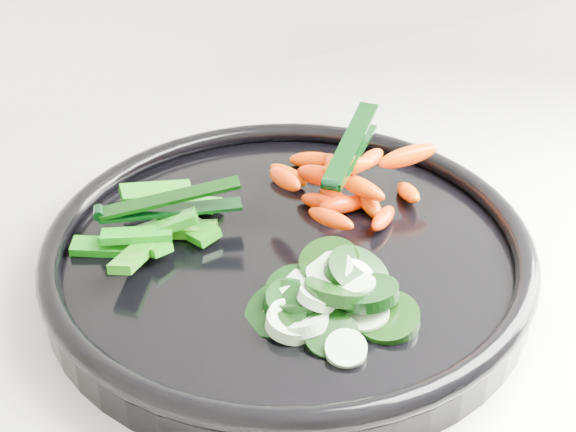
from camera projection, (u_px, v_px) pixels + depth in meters
veggie_tray at (288, 253)px, 0.62m from camera, size 0.48×0.48×0.04m
cucumber_pile at (324, 301)px, 0.55m from camera, size 0.12×0.12×0.04m
carrot_pile at (345, 181)px, 0.66m from camera, size 0.14×0.15×0.05m
pepper_pile at (161, 228)px, 0.62m from camera, size 0.13×0.11×0.03m
tong_carrot at (350, 151)px, 0.64m from camera, size 0.09×0.09×0.02m
tong_pepper at (166, 205)px, 0.62m from camera, size 0.11×0.05×0.02m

